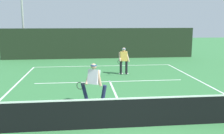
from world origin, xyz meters
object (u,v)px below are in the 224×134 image
Objects in this scene: player_near at (94,82)px; player_far at (124,60)px; light_pole at (22,11)px; tennis_ball at (211,106)px.

player_near is 6.05m from player_far.
light_pole is at bearing -38.15° from player_near.
light_pole reaches higher than player_near.
light_pole is (-10.33, 15.06, 4.14)m from tennis_ball.
light_pole reaches higher than player_far.
player_far is 12.11m from light_pole.
player_far is (2.10, 5.68, -0.00)m from player_near.
tennis_ball is (2.48, -6.43, -0.90)m from player_far.
light_pole is at bearing -45.39° from player_far.
light_pole is (-5.74, 14.31, 3.24)m from player_near.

